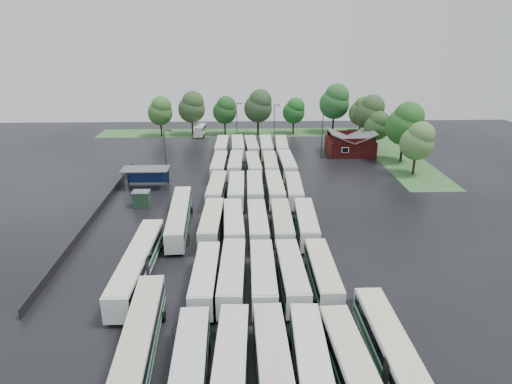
{
  "coord_description": "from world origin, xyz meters",
  "views": [
    {
      "loc": [
        -0.09,
        -55.47,
        27.49
      ],
      "look_at": [
        2.0,
        12.0,
        2.5
      ],
      "focal_mm": 32.0,
      "sensor_mm": 36.0,
      "label": 1
    }
  ],
  "objects_px": {
    "brick_building": "(350,146)",
    "artic_bus_east": "(398,366)",
    "artic_bus_west_a": "(138,344)",
    "minibus": "(200,130)"
  },
  "relations": [
    {
      "from": "minibus",
      "to": "artic_bus_east",
      "type": "bearing_deg",
      "value": -69.61
    },
    {
      "from": "brick_building",
      "to": "artic_bus_west_a",
      "type": "distance_m",
      "value": 73.92
    },
    {
      "from": "brick_building",
      "to": "minibus",
      "type": "xyz_separation_m",
      "value": [
        -35.04,
        18.85,
        -0.36
      ]
    },
    {
      "from": "artic_bus_west_a",
      "to": "artic_bus_east",
      "type": "xyz_separation_m",
      "value": [
        21.25,
        -3.31,
        0.04
      ]
    },
    {
      "from": "artic_bus_west_a",
      "to": "artic_bus_east",
      "type": "distance_m",
      "value": 21.5
    },
    {
      "from": "brick_building",
      "to": "artic_bus_west_a",
      "type": "height_order",
      "value": "brick_building"
    },
    {
      "from": "artic_bus_west_a",
      "to": "minibus",
      "type": "relative_size",
      "value": 2.83
    },
    {
      "from": "brick_building",
      "to": "artic_bus_east",
      "type": "height_order",
      "value": "brick_building"
    },
    {
      "from": "brick_building",
      "to": "artic_bus_east",
      "type": "xyz_separation_m",
      "value": [
        -11.86,
        -69.4,
        0.03
      ]
    },
    {
      "from": "brick_building",
      "to": "artic_bus_west_a",
      "type": "relative_size",
      "value": 0.55
    }
  ]
}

